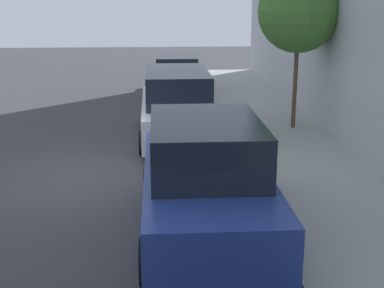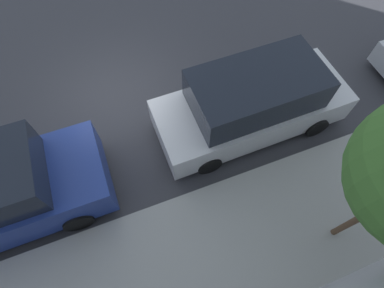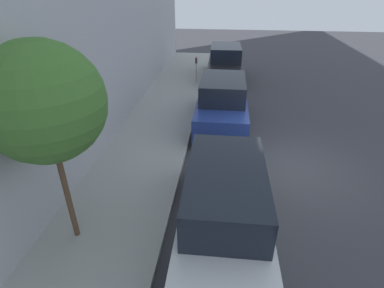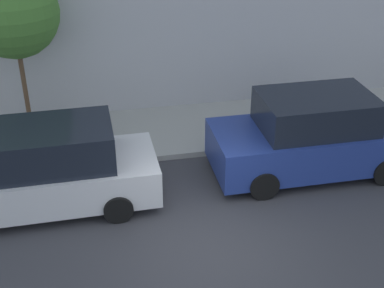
# 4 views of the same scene
# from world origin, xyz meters

# --- Properties ---
(ground_plane) EXTENTS (60.00, 60.00, 0.00)m
(ground_plane) POSITION_xyz_m (0.00, 0.00, 0.00)
(ground_plane) COLOR #38383D
(sidewalk) EXTENTS (2.88, 32.00, 0.15)m
(sidewalk) POSITION_xyz_m (4.94, 0.00, 0.07)
(sidewalk) COLOR #9E9E99
(sidewalk) RESTS_ON ground_plane
(parked_minivan_third) EXTENTS (2.02, 4.92, 1.90)m
(parked_minivan_third) POSITION_xyz_m (2.14, 3.20, 0.92)
(parked_minivan_third) COLOR silver
(parked_minivan_third) RESTS_ON ground_plane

